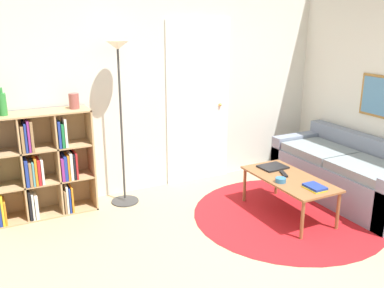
{
  "coord_description": "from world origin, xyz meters",
  "views": [
    {
      "loc": [
        -1.94,
        -2.45,
        2.11
      ],
      "look_at": [
        -0.06,
        1.28,
        0.85
      ],
      "focal_mm": 40.0,
      "sensor_mm": 36.0,
      "label": 1
    }
  ],
  "objects": [
    {
      "name": "rug",
      "position": [
        0.94,
        0.9,
        0.0
      ],
      "size": [
        2.07,
        2.07,
        0.01
      ],
      "color": "#B2191E",
      "rests_on": "ground_plane"
    },
    {
      "name": "floor_lamp",
      "position": [
        -0.56,
        2.04,
        1.42
      ],
      "size": [
        0.32,
        0.32,
        1.86
      ],
      "color": "#333333",
      "rests_on": "ground_plane"
    },
    {
      "name": "coffee_table",
      "position": [
        0.94,
        0.92,
        0.39
      ],
      "size": [
        0.54,
        1.09,
        0.43
      ],
      "color": "brown",
      "rests_on": "ground_plane"
    },
    {
      "name": "wall_back",
      "position": [
        0.02,
        2.34,
        1.29
      ],
      "size": [
        7.54,
        0.11,
        2.6
      ],
      "color": "silver",
      "rests_on": "ground_plane"
    },
    {
      "name": "bowl",
      "position": [
        0.77,
        0.86,
        0.45
      ],
      "size": [
        0.11,
        0.11,
        0.05
      ],
      "color": "teal",
      "rests_on": "coffee_table"
    },
    {
      "name": "bookshelf",
      "position": [
        -1.5,
        2.14,
        0.56
      ],
      "size": [
        1.13,
        0.34,
        1.15
      ],
      "color": "tan",
      "rests_on": "ground_plane"
    },
    {
      "name": "laptop",
      "position": [
        0.97,
        1.26,
        0.44
      ],
      "size": [
        0.31,
        0.25,
        0.02
      ],
      "color": "black",
      "rests_on": "coffee_table"
    },
    {
      "name": "couch",
      "position": [
        1.9,
        0.98,
        0.28
      ],
      "size": [
        0.81,
        1.84,
        0.72
      ],
      "color": "gray",
      "rests_on": "ground_plane"
    },
    {
      "name": "wall_right",
      "position": [
        2.29,
        1.16,
        1.3
      ],
      "size": [
        0.08,
        5.32,
        2.6
      ],
      "color": "silver",
      "rests_on": "ground_plane"
    },
    {
      "name": "ground_plane",
      "position": [
        0.0,
        0.0,
        0.0
      ],
      "size": [
        14.0,
        14.0,
        0.0
      ],
      "primitive_type": "plane",
      "color": "tan"
    },
    {
      "name": "book_stack_on_table",
      "position": [
        0.96,
        0.56,
        0.45
      ],
      "size": [
        0.16,
        0.22,
        0.04
      ],
      "color": "gold",
      "rests_on": "coffee_table"
    },
    {
      "name": "remote",
      "position": [
        0.94,
        1.02,
        0.44
      ],
      "size": [
        0.11,
        0.18,
        0.02
      ],
      "color": "black",
      "rests_on": "coffee_table"
    },
    {
      "name": "vase_on_shelf",
      "position": [
        -1.04,
        2.13,
        1.23
      ],
      "size": [
        0.11,
        0.11,
        0.17
      ],
      "color": "#934C47",
      "rests_on": "bookshelf"
    },
    {
      "name": "bottle_right",
      "position": [
        -1.74,
        2.12,
        1.27
      ],
      "size": [
        0.08,
        0.08,
        0.28
      ],
      "color": "#2D8438",
      "rests_on": "bookshelf"
    }
  ]
}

